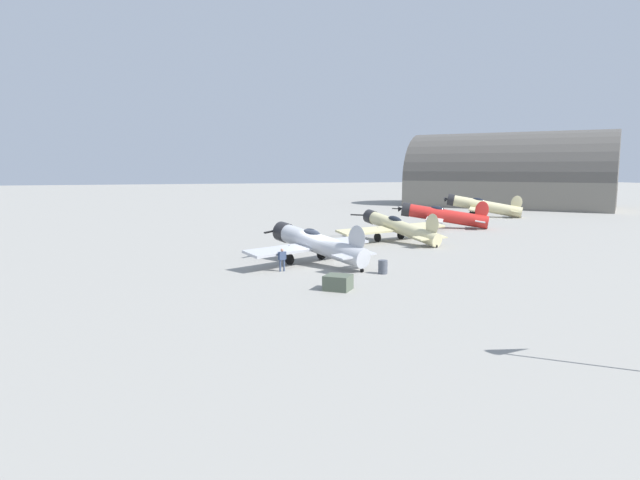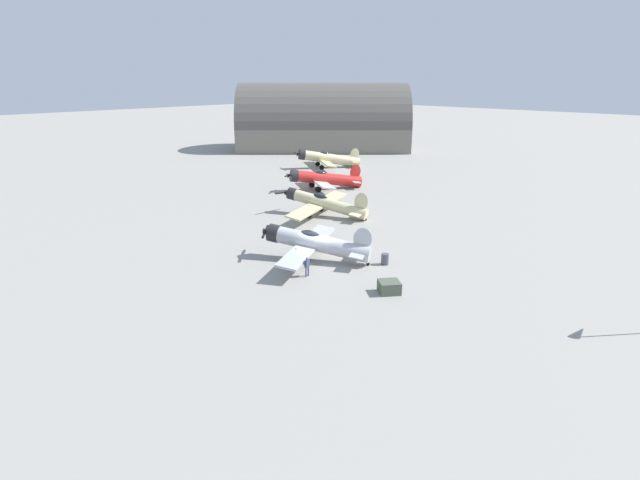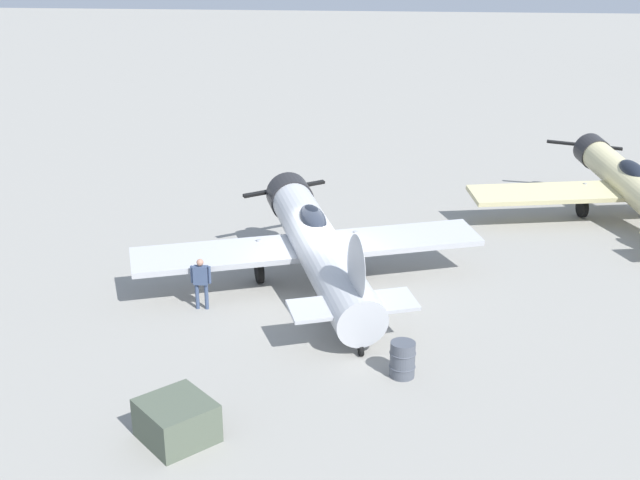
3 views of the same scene
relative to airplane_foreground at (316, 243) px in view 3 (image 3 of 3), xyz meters
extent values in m
plane|color=gray|center=(0.22, -0.43, -1.52)|extent=(400.00, 400.00, 0.00)
cylinder|color=#B7BABF|center=(0.22, -0.43, -0.03)|extent=(5.15, 8.25, 2.49)
cylinder|color=#232326|center=(-1.62, 3.15, 0.50)|extent=(1.84, 1.66, 1.61)
cone|color=#232326|center=(-1.91, 3.73, 0.59)|extent=(0.85, 0.85, 0.69)
cube|color=black|center=(-1.98, 3.86, 0.59)|extent=(2.53, 2.26, 0.23)
ellipsoid|color=black|center=(-0.16, 0.32, 0.67)|extent=(1.49, 1.93, 0.90)
cube|color=#ADAFB5|center=(-0.24, 0.47, -0.28)|extent=(10.65, 6.58, 0.40)
ellipsoid|color=#B7BABF|center=(1.84, -3.59, 0.70)|extent=(0.90, 1.59, 2.02)
cube|color=#ADAFB5|center=(1.75, -3.41, -0.40)|extent=(3.53, 2.53, 0.24)
cylinder|color=#999BA0|center=(-1.89, 0.19, -0.60)|extent=(0.14, 0.14, 1.05)
cylinder|color=black|center=(-1.89, 0.19, -1.12)|extent=(0.54, 0.80, 0.80)
cylinder|color=#999BA0|center=(0.95, 1.65, -0.60)|extent=(0.14, 0.14, 1.05)
cylinder|color=black|center=(0.95, 1.65, -1.12)|extent=(0.54, 0.80, 0.80)
cylinder|color=black|center=(2.07, -4.04, -1.38)|extent=(0.22, 0.29, 0.28)
cylinder|color=#232326|center=(9.50, 12.67, 0.56)|extent=(1.63, 1.48, 1.47)
cone|color=#232326|center=(9.29, 13.28, 0.67)|extent=(0.74, 0.78, 0.64)
cube|color=black|center=(9.24, 13.42, 0.67)|extent=(3.23, 0.28, 0.31)
ellipsoid|color=black|center=(10.62, 9.44, 0.53)|extent=(1.30, 1.94, 0.95)
cube|color=#C6BC89|center=(10.56, 9.62, -0.31)|extent=(12.57, 5.75, 0.45)
cylinder|color=#999BA0|center=(8.94, 9.63, -0.61)|extent=(0.14, 0.14, 1.03)
cylinder|color=black|center=(8.94, 9.63, -1.12)|extent=(0.45, 0.82, 0.80)
cylinder|color=#384766|center=(-3.10, -2.13, -1.13)|extent=(0.11, 0.11, 0.78)
cylinder|color=#384766|center=(-2.82, -2.10, -1.13)|extent=(0.11, 0.11, 0.78)
cube|color=#384766|center=(-2.96, -2.12, -0.46)|extent=(0.45, 0.26, 0.55)
sphere|color=#A37560|center=(-2.96, -2.12, -0.07)|extent=(0.21, 0.21, 0.21)
cylinder|color=#384766|center=(-3.22, -2.15, -0.45)|extent=(0.08, 0.08, 0.52)
cylinder|color=#384766|center=(-2.70, -2.09, -0.45)|extent=(0.08, 0.08, 0.52)
cube|color=#4C5647|center=(-1.13, -8.50, -1.09)|extent=(1.98, 1.96, 0.86)
cylinder|color=#474C56|center=(3.23, -4.86, -1.07)|extent=(0.61, 0.61, 0.91)
torus|color=#474C56|center=(3.23, -4.86, -0.89)|extent=(0.65, 0.65, 0.04)
torus|color=#474C56|center=(3.23, -4.86, -1.25)|extent=(0.65, 0.65, 0.04)
camera|label=1|loc=(-10.88, -37.23, 5.45)|focal=30.30mm
camera|label=2|loc=(-28.46, -27.86, 13.16)|focal=28.57mm
camera|label=3|loc=(4.70, -21.32, 7.73)|focal=42.47mm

